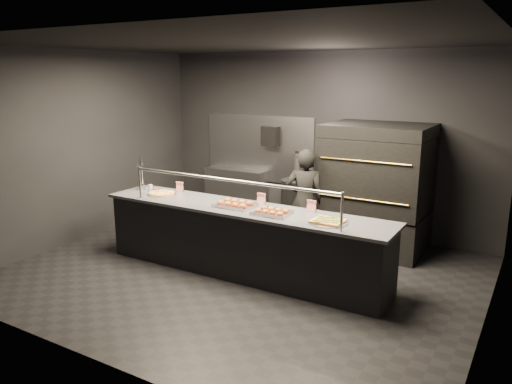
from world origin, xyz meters
TOP-DOWN VIEW (x-y plane):
  - room at (-0.02, 0.05)m, footprint 6.04×6.00m
  - service_counter at (0.00, -0.00)m, footprint 4.10×0.78m
  - pizza_oven at (1.20, 1.90)m, footprint 1.50×1.23m
  - prep_shelf at (-1.60, 2.32)m, footprint 1.20×0.35m
  - towel_dispenser at (-0.90, 2.39)m, footprint 0.30×0.20m
  - fire_extinguisher at (-0.35, 2.40)m, footprint 0.14×0.14m
  - beer_tap at (-1.84, 0.10)m, footprint 0.14×0.20m
  - round_pizza at (-1.38, 0.01)m, footprint 0.43×0.43m
  - slider_tray_a at (-0.10, -0.01)m, footprint 0.52×0.40m
  - slider_tray_b at (0.50, -0.09)m, footprint 0.49×0.38m
  - square_pizza at (1.26, -0.08)m, footprint 0.46×0.46m
  - condiment_jar at (-1.67, 0.12)m, footprint 0.13×0.05m
  - tent_cards at (-0.09, 0.28)m, footprint 2.26×0.04m
  - trash_bin at (-0.21, 2.06)m, footprint 0.53×0.53m
  - worker at (0.34, 1.21)m, footprint 0.66×0.54m

SIDE VIEW (x-z plane):
  - trash_bin at x=-0.21m, z-range 0.00..0.89m
  - prep_shelf at x=-1.60m, z-range 0.00..0.90m
  - service_counter at x=0.00m, z-range -0.22..1.15m
  - worker at x=0.34m, z-range 0.00..1.57m
  - round_pizza at x=-1.38m, z-range 0.92..0.95m
  - square_pizza at x=1.26m, z-range 0.92..0.96m
  - slider_tray_b at x=0.50m, z-range 0.91..0.98m
  - slider_tray_a at x=-0.10m, z-range 0.91..0.99m
  - condiment_jar at x=-1.67m, z-range 0.92..1.01m
  - pizza_oven at x=1.20m, z-range 0.01..1.92m
  - tent_cards at x=-0.09m, z-range 0.92..1.07m
  - fire_extinguisher at x=-0.35m, z-range 0.81..1.31m
  - beer_tap at x=-1.84m, z-range 0.80..1.35m
  - room at x=-0.02m, z-range 0.00..3.00m
  - towel_dispenser at x=-0.90m, z-range 1.38..1.73m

